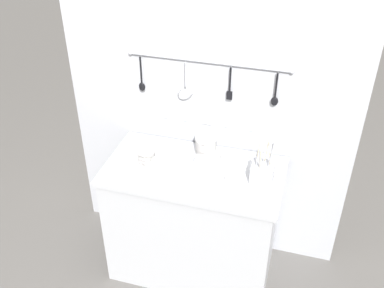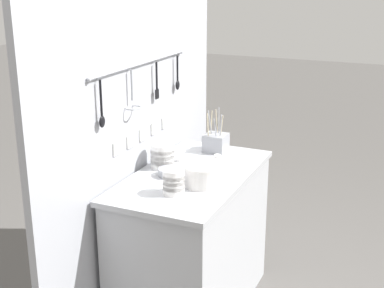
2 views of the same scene
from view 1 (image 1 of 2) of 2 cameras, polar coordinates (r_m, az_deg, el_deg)
name	(u,v)px [view 1 (image 1 of 2)]	position (r m, az deg, el deg)	size (l,w,h in m)	color
ground_plane	(193,264)	(3.41, 0.18, -15.04)	(20.00, 20.00, 0.00)	#514F4C
counter	(194,221)	(3.09, 0.19, -9.73)	(1.12, 0.60, 0.87)	#ADAFB5
back_wall	(207,127)	(3.01, 1.97, 2.20)	(1.92, 0.11, 1.97)	#A8AAB2
bowl_stack_back_corner	(206,144)	(2.92, 1.77, 0.00)	(0.14, 0.14, 0.14)	white
bowl_stack_tall_left	(146,156)	(2.83, -5.81, -1.55)	(0.11, 0.11, 0.13)	white
plate_stack	(168,170)	(2.72, -3.08, -3.37)	(0.21, 0.21, 0.11)	white
steel_mixing_bowl	(185,156)	(2.89, -0.87, -1.52)	(0.13, 0.13, 0.04)	#93969E
cutlery_caddy	(262,172)	(2.73, 8.94, -3.47)	(0.14, 0.14, 0.27)	#93969E
cup_edge_far	(224,158)	(2.88, 4.06, -1.73)	(0.04, 0.04, 0.05)	white
cup_back_right	(228,179)	(2.71, 4.65, -4.47)	(0.04, 0.04, 0.05)	white
cup_front_left	(214,184)	(2.66, 2.77, -5.16)	(0.04, 0.04, 0.05)	white
cup_front_right	(213,179)	(2.70, 2.68, -4.42)	(0.04, 0.04, 0.05)	white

